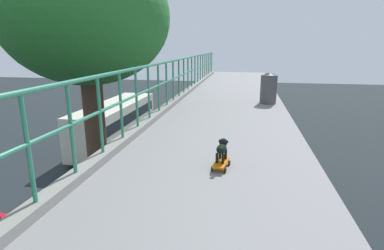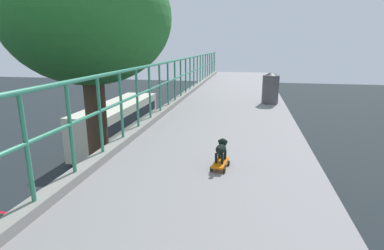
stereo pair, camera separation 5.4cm
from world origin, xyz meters
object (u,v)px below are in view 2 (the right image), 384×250
(toy_skateboard, at_px, (220,163))
(litter_bin, at_px, (271,88))
(city_bus, at_px, (119,121))
(car_silver_fifth, at_px, (102,211))
(small_dog, at_px, (221,148))

(toy_skateboard, height_order, litter_bin, litter_bin)
(litter_bin, bearing_deg, toy_skateboard, -100.53)
(city_bus, bearing_deg, litter_bin, -49.73)
(litter_bin, bearing_deg, car_silver_fifth, 165.78)
(car_silver_fifth, relative_size, litter_bin, 4.59)
(city_bus, height_order, small_dog, small_dog)
(litter_bin, bearing_deg, small_dog, -100.61)
(car_silver_fifth, distance_m, litter_bin, 8.37)
(toy_skateboard, xyz_separation_m, litter_bin, (0.90, 4.83, 0.37))
(car_silver_fifth, height_order, litter_bin, litter_bin)
(toy_skateboard, distance_m, litter_bin, 4.93)
(small_dog, bearing_deg, toy_skateboard, -93.47)
(litter_bin, bearing_deg, city_bus, 130.27)
(small_dog, bearing_deg, litter_bin, 79.39)
(small_dog, bearing_deg, car_silver_fifth, 129.92)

